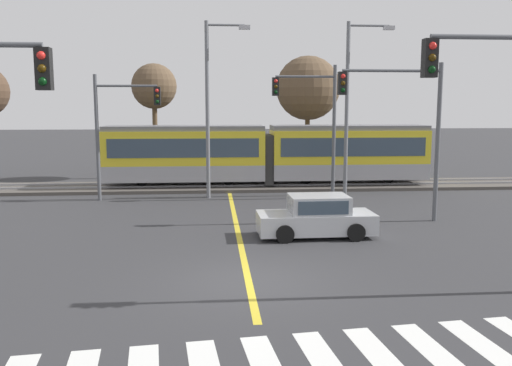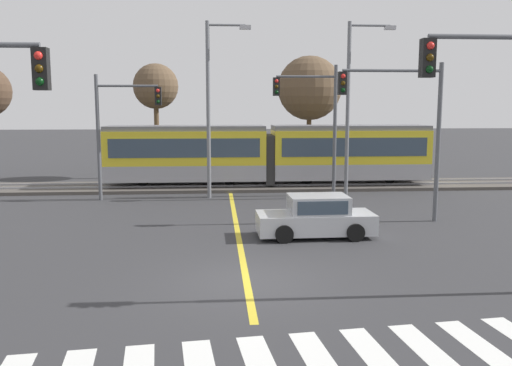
{
  "view_description": "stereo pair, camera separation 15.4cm",
  "coord_description": "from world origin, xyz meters",
  "px_view_note": "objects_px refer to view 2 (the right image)",
  "views": [
    {
      "loc": [
        -0.96,
        -14.1,
        4.69
      ],
      "look_at": [
        0.84,
        7.66,
        1.6
      ],
      "focal_mm": 38.0,
      "sensor_mm": 36.0,
      "label": 1
    },
    {
      "loc": [
        -0.81,
        -14.11,
        4.69
      ],
      "look_at": [
        0.84,
        7.66,
        1.6
      ],
      "focal_mm": 38.0,
      "sensor_mm": 36.0,
      "label": 2
    }
  ],
  "objects_px": {
    "light_rail_tram": "(269,153)",
    "sedan_crossing": "(316,218)",
    "street_lamp_east": "(352,98)",
    "traffic_light_mid_right": "(406,116)",
    "traffic_light_far_left": "(119,120)",
    "street_lamp_centre": "(212,99)",
    "traffic_light_far_right": "(316,114)",
    "bare_tree_west": "(156,87)",
    "bare_tree_east": "(309,88)"
  },
  "relations": [
    {
      "from": "sedan_crossing",
      "to": "bare_tree_east",
      "type": "bearing_deg",
      "value": 81.07
    },
    {
      "from": "sedan_crossing",
      "to": "traffic_light_far_left",
      "type": "xyz_separation_m",
      "value": [
        -8.36,
        8.45,
        3.34
      ]
    },
    {
      "from": "traffic_light_far_right",
      "to": "bare_tree_east",
      "type": "distance_m",
      "value": 9.39
    },
    {
      "from": "traffic_light_mid_right",
      "to": "sedan_crossing",
      "type": "bearing_deg",
      "value": -150.21
    },
    {
      "from": "traffic_light_far_left",
      "to": "traffic_light_mid_right",
      "type": "xyz_separation_m",
      "value": [
        12.37,
        -6.16,
        0.27
      ]
    },
    {
      "from": "sedan_crossing",
      "to": "street_lamp_centre",
      "type": "bearing_deg",
      "value": 113.04
    },
    {
      "from": "traffic_light_mid_right",
      "to": "street_lamp_centre",
      "type": "relative_size",
      "value": 0.72
    },
    {
      "from": "traffic_light_far_left",
      "to": "street_lamp_centre",
      "type": "bearing_deg",
      "value": 3.99
    },
    {
      "from": "traffic_light_far_right",
      "to": "bare_tree_east",
      "type": "bearing_deg",
      "value": 82.14
    },
    {
      "from": "sedan_crossing",
      "to": "street_lamp_east",
      "type": "distance_m",
      "value": 10.68
    },
    {
      "from": "sedan_crossing",
      "to": "bare_tree_east",
      "type": "xyz_separation_m",
      "value": [
        2.72,
        17.32,
        5.19
      ]
    },
    {
      "from": "traffic_light_far_right",
      "to": "street_lamp_centre",
      "type": "distance_m",
      "value": 5.27
    },
    {
      "from": "traffic_light_far_left",
      "to": "traffic_light_mid_right",
      "type": "distance_m",
      "value": 13.82
    },
    {
      "from": "sedan_crossing",
      "to": "bare_tree_east",
      "type": "relative_size",
      "value": 0.53
    },
    {
      "from": "sedan_crossing",
      "to": "traffic_light_far_left",
      "type": "height_order",
      "value": "traffic_light_far_left"
    },
    {
      "from": "sedan_crossing",
      "to": "traffic_light_far_left",
      "type": "relative_size",
      "value": 0.68
    },
    {
      "from": "traffic_light_far_left",
      "to": "bare_tree_east",
      "type": "xyz_separation_m",
      "value": [
        11.08,
        8.86,
        1.85
      ]
    },
    {
      "from": "street_lamp_centre",
      "to": "traffic_light_far_right",
      "type": "bearing_deg",
      "value": -6.95
    },
    {
      "from": "street_lamp_centre",
      "to": "street_lamp_east",
      "type": "bearing_deg",
      "value": 2.15
    },
    {
      "from": "light_rail_tram",
      "to": "bare_tree_east",
      "type": "relative_size",
      "value": 2.3
    },
    {
      "from": "bare_tree_west",
      "to": "traffic_light_far_left",
      "type": "bearing_deg",
      "value": -96.4
    },
    {
      "from": "sedan_crossing",
      "to": "traffic_light_mid_right",
      "type": "height_order",
      "value": "traffic_light_mid_right"
    },
    {
      "from": "traffic_light_mid_right",
      "to": "street_lamp_centre",
      "type": "height_order",
      "value": "street_lamp_centre"
    },
    {
      "from": "traffic_light_far_left",
      "to": "street_lamp_east",
      "type": "distance_m",
      "value": 11.97
    },
    {
      "from": "traffic_light_far_right",
      "to": "street_lamp_east",
      "type": "distance_m",
      "value": 2.41
    },
    {
      "from": "sedan_crossing",
      "to": "traffic_light_far_right",
      "type": "xyz_separation_m",
      "value": [
        1.46,
        8.14,
        3.63
      ]
    },
    {
      "from": "street_lamp_east",
      "to": "traffic_light_mid_right",
      "type": "bearing_deg",
      "value": -86.1
    },
    {
      "from": "sedan_crossing",
      "to": "light_rail_tram",
      "type": "bearing_deg",
      "value": 92.5
    },
    {
      "from": "bare_tree_west",
      "to": "bare_tree_east",
      "type": "bearing_deg",
      "value": 2.34
    },
    {
      "from": "traffic_light_far_right",
      "to": "bare_tree_west",
      "type": "distance_m",
      "value": 12.56
    },
    {
      "from": "bare_tree_west",
      "to": "bare_tree_east",
      "type": "xyz_separation_m",
      "value": [
        10.13,
        0.41,
        -0.03
      ]
    },
    {
      "from": "street_lamp_centre",
      "to": "traffic_light_mid_right",
      "type": "bearing_deg",
      "value": -39.93
    },
    {
      "from": "light_rail_tram",
      "to": "sedan_crossing",
      "type": "xyz_separation_m",
      "value": [
        0.53,
        -12.12,
        -1.35
      ]
    },
    {
      "from": "light_rail_tram",
      "to": "traffic_light_far_left",
      "type": "xyz_separation_m",
      "value": [
        -7.83,
        -3.67,
        1.99
      ]
    },
    {
      "from": "bare_tree_east",
      "to": "street_lamp_centre",
      "type": "bearing_deg",
      "value": -127.08
    },
    {
      "from": "street_lamp_east",
      "to": "bare_tree_east",
      "type": "xyz_separation_m",
      "value": [
        -0.83,
        8.27,
        0.76
      ]
    },
    {
      "from": "traffic_light_far_left",
      "to": "traffic_light_far_right",
      "type": "relative_size",
      "value": 0.93
    },
    {
      "from": "street_lamp_centre",
      "to": "street_lamp_east",
      "type": "distance_m",
      "value": 7.29
    },
    {
      "from": "light_rail_tram",
      "to": "bare_tree_east",
      "type": "bearing_deg",
      "value": 57.95
    },
    {
      "from": "street_lamp_centre",
      "to": "light_rail_tram",
      "type": "bearing_deg",
      "value": 46.26
    },
    {
      "from": "sedan_crossing",
      "to": "traffic_light_mid_right",
      "type": "xyz_separation_m",
      "value": [
        4.01,
        2.3,
        3.61
      ]
    },
    {
      "from": "traffic_light_far_right",
      "to": "street_lamp_centre",
      "type": "height_order",
      "value": "street_lamp_centre"
    },
    {
      "from": "traffic_light_far_left",
      "to": "bare_tree_west",
      "type": "height_order",
      "value": "bare_tree_west"
    },
    {
      "from": "sedan_crossing",
      "to": "street_lamp_east",
      "type": "bearing_deg",
      "value": 68.59
    },
    {
      "from": "traffic_light_far_left",
      "to": "traffic_light_far_right",
      "type": "xyz_separation_m",
      "value": [
        9.82,
        -0.31,
        0.29
      ]
    },
    {
      "from": "light_rail_tram",
      "to": "street_lamp_east",
      "type": "relative_size",
      "value": 2.05
    },
    {
      "from": "street_lamp_centre",
      "to": "traffic_light_far_left",
      "type": "bearing_deg",
      "value": -176.01
    },
    {
      "from": "bare_tree_west",
      "to": "bare_tree_east",
      "type": "relative_size",
      "value": 0.93
    },
    {
      "from": "sedan_crossing",
      "to": "bare_tree_west",
      "type": "relative_size",
      "value": 0.57
    },
    {
      "from": "traffic_light_far_left",
      "to": "street_lamp_centre",
      "type": "height_order",
      "value": "street_lamp_centre"
    }
  ]
}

